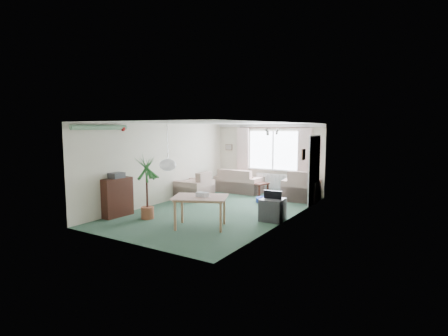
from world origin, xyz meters
The scene contains 25 objects.
ground centered at (0.00, 0.00, 0.00)m, with size 6.50×6.50×0.00m, color #30503F.
window centered at (0.20, 3.23, 1.50)m, with size 1.80×0.03×1.30m, color white.
curtain_rod centered at (0.20, 3.15, 2.27)m, with size 2.60×0.03×0.03m, color black.
curtain_left centered at (-0.95, 3.13, 1.27)m, with size 0.45×0.08×2.00m, color beige.
curtain_right centered at (1.35, 3.13, 1.27)m, with size 0.45×0.08×2.00m, color beige.
radiator centered at (0.20, 3.19, 0.40)m, with size 1.20×0.10×0.55m, color white.
doorway centered at (1.99, 2.20, 1.00)m, with size 0.03×0.95×2.00m, color black.
pendant_lamp centered at (0.20, -2.30, 1.48)m, with size 0.36×0.36×0.36m, color white.
tinsel_garland centered at (-1.92, -2.30, 2.28)m, with size 1.60×1.60×0.12m, color #196626.
bauble_cluster_a centered at (1.30, 0.90, 2.22)m, with size 0.20×0.20×0.20m, color silver.
bauble_cluster_b centered at (1.60, -0.30, 2.22)m, with size 0.20×0.20×0.20m, color silver.
wall_picture_back centered at (-1.60, 3.23, 1.55)m, with size 0.28×0.03×0.22m, color brown.
wall_picture_right centered at (1.98, 1.20, 1.55)m, with size 0.03×0.24×0.30m, color brown.
sofa centered at (-0.88, 2.75, 0.41)m, with size 1.64×0.87×0.82m, color tan.
armchair_corner centered at (1.48, 2.54, 0.47)m, with size 1.06×1.01×0.95m, color beige.
armchair_left centered at (-1.50, 0.92, 0.44)m, with size 0.99×0.93×0.88m, color beige.
coffee_table centered at (-0.23, 2.63, 0.21)m, with size 0.94×0.52×0.43m, color black.
photo_frame centered at (-0.34, 2.66, 0.51)m, with size 0.12×0.02×0.16m, color brown.
bookshelf centered at (-1.84, -1.91, 0.50)m, with size 0.27×0.81×1.00m, color black.
hifi_box centered at (-1.85, -1.91, 1.07)m, with size 0.28×0.35×0.14m, color #3A3B3F.
houseplant centered at (-1.04, -1.67, 0.80)m, with size 0.69×0.69×1.60m, color #24531C.
dining_table centered at (0.55, -1.61, 0.35)m, with size 1.12×0.74×0.70m, color tan.
gift_box centered at (0.60, -1.60, 0.76)m, with size 0.25×0.18×0.12m, color white.
tv_cube centered at (1.70, -0.17, 0.27)m, with size 0.54×0.59×0.54m, color #35363A.
pet_bed centered at (0.68, 1.71, 0.07)m, with size 0.67×0.67×0.13m, color #203C94.
Camera 1 is at (5.11, -7.95, 2.26)m, focal length 28.00 mm.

